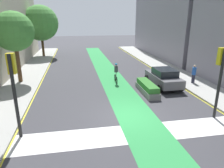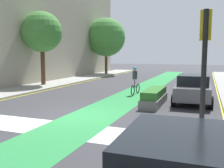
{
  "view_description": "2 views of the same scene",
  "coord_description": "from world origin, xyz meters",
  "px_view_note": "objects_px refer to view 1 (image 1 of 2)",
  "views": [
    {
      "loc": [
        -2.81,
        -10.88,
        5.6
      ],
      "look_at": [
        -0.31,
        2.86,
        1.14
      ],
      "focal_mm": 33.07,
      "sensor_mm": 36.0,
      "label": 1
    },
    {
      "loc": [
        5.2,
        -9.6,
        2.68
      ],
      "look_at": [
        0.71,
        2.27,
        1.19
      ],
      "focal_mm": 40.3,
      "sensor_mm": 36.0,
      "label": 2
    }
  ],
  "objects_px": {
    "car_grey_right_far": "(164,77)",
    "pedestrian_sidewalk_right_a": "(194,74)",
    "traffic_signal_near_right": "(220,70)",
    "street_tree_far": "(41,23)",
    "cyclist_in_lane": "(116,73)",
    "traffic_signal_near_left": "(13,80)",
    "median_planter": "(147,88)",
    "street_tree_near": "(14,32)"
  },
  "relations": [
    {
      "from": "cyclist_in_lane",
      "to": "median_planter",
      "type": "distance_m",
      "value": 3.56
    },
    {
      "from": "traffic_signal_near_right",
      "to": "median_planter",
      "type": "xyz_separation_m",
      "value": [
        -2.49,
        4.59,
        -2.46
      ]
    },
    {
      "from": "traffic_signal_near_right",
      "to": "street_tree_near",
      "type": "height_order",
      "value": "street_tree_near"
    },
    {
      "from": "traffic_signal_near_right",
      "to": "car_grey_right_far",
      "type": "xyz_separation_m",
      "value": [
        -0.58,
        5.93,
        -2.07
      ]
    },
    {
      "from": "street_tree_near",
      "to": "traffic_signal_near_left",
      "type": "bearing_deg",
      "value": -77.27
    },
    {
      "from": "traffic_signal_near_right",
      "to": "street_tree_far",
      "type": "bearing_deg",
      "value": 119.08
    },
    {
      "from": "traffic_signal_near_left",
      "to": "cyclist_in_lane",
      "type": "height_order",
      "value": "traffic_signal_near_left"
    },
    {
      "from": "traffic_signal_near_right",
      "to": "street_tree_near",
      "type": "distance_m",
      "value": 15.87
    },
    {
      "from": "street_tree_far",
      "to": "median_planter",
      "type": "distance_m",
      "value": 21.1
    },
    {
      "from": "street_tree_near",
      "to": "traffic_signal_near_right",
      "type": "bearing_deg",
      "value": -35.4
    },
    {
      "from": "car_grey_right_far",
      "to": "cyclist_in_lane",
      "type": "xyz_separation_m",
      "value": [
        -3.8,
        1.63,
        0.17
      ]
    },
    {
      "from": "median_planter",
      "to": "pedestrian_sidewalk_right_a",
      "type": "bearing_deg",
      "value": 16.38
    },
    {
      "from": "street_tree_far",
      "to": "street_tree_near",
      "type": "bearing_deg",
      "value": -91.34
    },
    {
      "from": "street_tree_near",
      "to": "median_planter",
      "type": "distance_m",
      "value": 12.06
    },
    {
      "from": "cyclist_in_lane",
      "to": "pedestrian_sidewalk_right_a",
      "type": "height_order",
      "value": "cyclist_in_lane"
    },
    {
      "from": "median_planter",
      "to": "street_tree_near",
      "type": "bearing_deg",
      "value": 156.3
    },
    {
      "from": "car_grey_right_far",
      "to": "street_tree_far",
      "type": "xyz_separation_m",
      "value": [
        -11.98,
        16.65,
        4.13
      ]
    },
    {
      "from": "car_grey_right_far",
      "to": "street_tree_near",
      "type": "distance_m",
      "value": 13.24
    },
    {
      "from": "traffic_signal_near_right",
      "to": "traffic_signal_near_left",
      "type": "distance_m",
      "value": 10.77
    },
    {
      "from": "cyclist_in_lane",
      "to": "street_tree_far",
      "type": "distance_m",
      "value": 17.55
    },
    {
      "from": "median_planter",
      "to": "car_grey_right_far",
      "type": "bearing_deg",
      "value": 35.02
    },
    {
      "from": "traffic_signal_near_right",
      "to": "median_planter",
      "type": "height_order",
      "value": "traffic_signal_near_right"
    },
    {
      "from": "street_tree_far",
      "to": "median_planter",
      "type": "bearing_deg",
      "value": -60.77
    },
    {
      "from": "pedestrian_sidewalk_right_a",
      "to": "street_tree_near",
      "type": "relative_size",
      "value": 0.26
    },
    {
      "from": "pedestrian_sidewalk_right_a",
      "to": "street_tree_near",
      "type": "distance_m",
      "value": 15.85
    },
    {
      "from": "car_grey_right_far",
      "to": "street_tree_near",
      "type": "relative_size",
      "value": 0.7
    },
    {
      "from": "traffic_signal_near_left",
      "to": "median_planter",
      "type": "xyz_separation_m",
      "value": [
        8.28,
        4.73,
        -2.49
      ]
    },
    {
      "from": "street_tree_far",
      "to": "median_planter",
      "type": "relative_size",
      "value": 2.17
    },
    {
      "from": "street_tree_near",
      "to": "median_planter",
      "type": "xyz_separation_m",
      "value": [
        10.38,
        -4.56,
        -4.11
      ]
    },
    {
      "from": "median_planter",
      "to": "street_tree_far",
      "type": "bearing_deg",
      "value": 119.23
    },
    {
      "from": "car_grey_right_far",
      "to": "street_tree_near",
      "type": "xyz_separation_m",
      "value": [
        -12.29,
        3.22,
        3.71
      ]
    },
    {
      "from": "traffic_signal_near_left",
      "to": "median_planter",
      "type": "relative_size",
      "value": 1.22
    },
    {
      "from": "street_tree_near",
      "to": "street_tree_far",
      "type": "relative_size",
      "value": 0.83
    },
    {
      "from": "car_grey_right_far",
      "to": "pedestrian_sidewalk_right_a",
      "type": "bearing_deg",
      "value": 1.08
    },
    {
      "from": "street_tree_near",
      "to": "median_planter",
      "type": "relative_size",
      "value": 1.8
    },
    {
      "from": "pedestrian_sidewalk_right_a",
      "to": "street_tree_far",
      "type": "bearing_deg",
      "value": 131.74
    },
    {
      "from": "traffic_signal_near_left",
      "to": "pedestrian_sidewalk_right_a",
      "type": "distance_m",
      "value": 14.52
    },
    {
      "from": "traffic_signal_near_left",
      "to": "street_tree_far",
      "type": "relative_size",
      "value": 0.56
    },
    {
      "from": "traffic_signal_near_right",
      "to": "cyclist_in_lane",
      "type": "relative_size",
      "value": 2.2
    },
    {
      "from": "car_grey_right_far",
      "to": "pedestrian_sidewalk_right_a",
      "type": "distance_m",
      "value": 2.83
    },
    {
      "from": "traffic_signal_near_right",
      "to": "traffic_signal_near_left",
      "type": "relative_size",
      "value": 0.99
    },
    {
      "from": "street_tree_near",
      "to": "median_planter",
      "type": "height_order",
      "value": "street_tree_near"
    }
  ]
}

